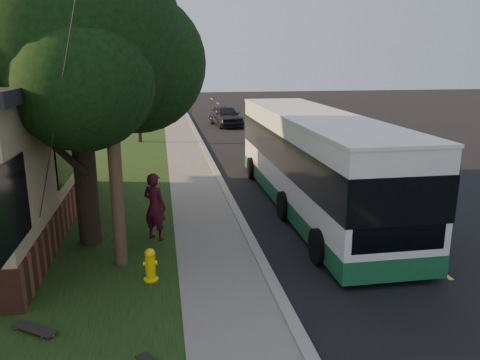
% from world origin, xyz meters
% --- Properties ---
extents(ground, '(120.00, 120.00, 0.00)m').
position_xyz_m(ground, '(0.00, 0.00, 0.00)').
color(ground, black).
rests_on(ground, ground).
extents(road, '(8.00, 80.00, 0.01)m').
position_xyz_m(road, '(4.00, 10.00, 0.01)').
color(road, black).
rests_on(road, ground).
extents(curb, '(0.25, 80.00, 0.12)m').
position_xyz_m(curb, '(0.00, 10.00, 0.06)').
color(curb, gray).
rests_on(curb, ground).
extents(sidewalk, '(2.00, 80.00, 0.08)m').
position_xyz_m(sidewalk, '(-1.00, 10.00, 0.04)').
color(sidewalk, slate).
rests_on(sidewalk, ground).
extents(grass_verge, '(5.00, 80.00, 0.07)m').
position_xyz_m(grass_verge, '(-4.50, 10.00, 0.04)').
color(grass_verge, black).
rests_on(grass_verge, ground).
extents(fire_hydrant, '(0.32, 0.32, 0.74)m').
position_xyz_m(fire_hydrant, '(-2.60, 0.00, 0.43)').
color(fire_hydrant, yellow).
rests_on(fire_hydrant, grass_verge).
extents(utility_pole, '(2.86, 3.21, 9.07)m').
position_xyz_m(utility_pole, '(-3.31, 0.99, 4.63)').
color(utility_pole, '#473321').
rests_on(utility_pole, ground).
extents(leafy_tree, '(6.30, 6.00, 7.80)m').
position_xyz_m(leafy_tree, '(-4.17, 2.65, 5.17)').
color(leafy_tree, black).
rests_on(leafy_tree, grass_verge).
extents(bare_tree_near, '(1.38, 1.21, 4.31)m').
position_xyz_m(bare_tree_near, '(-3.50, 18.00, 2.15)').
color(bare_tree_near, black).
rests_on(bare_tree_near, grass_verge).
extents(bare_tree_far, '(1.38, 1.21, 4.03)m').
position_xyz_m(bare_tree_far, '(-3.00, 30.00, 2.00)').
color(bare_tree_far, black).
rests_on(bare_tree_far, grass_verge).
extents(traffic_signal, '(0.18, 0.22, 5.50)m').
position_xyz_m(traffic_signal, '(0.50, 34.00, 3.16)').
color(traffic_signal, '#2D2D30').
rests_on(traffic_signal, ground).
extents(transit_bus, '(2.65, 11.48, 3.11)m').
position_xyz_m(transit_bus, '(2.55, 4.54, 1.66)').
color(transit_bus, silver).
rests_on(transit_bus, ground).
extents(skateboarder, '(0.79, 0.74, 1.82)m').
position_xyz_m(skateboarder, '(-2.50, 2.45, 0.98)').
color(skateboarder, '#440D1A').
rests_on(skateboarder, grass_verge).
extents(skateboard_spare, '(0.89, 0.70, 0.09)m').
position_xyz_m(skateboard_spare, '(-4.62, -1.71, 0.13)').
color(skateboard_spare, black).
rests_on(skateboard_spare, grass_verge).
extents(distant_car, '(2.30, 4.57, 1.49)m').
position_xyz_m(distant_car, '(2.43, 24.24, 0.75)').
color(distant_car, black).
rests_on(distant_car, ground).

